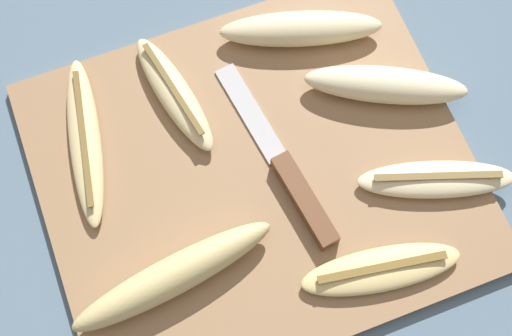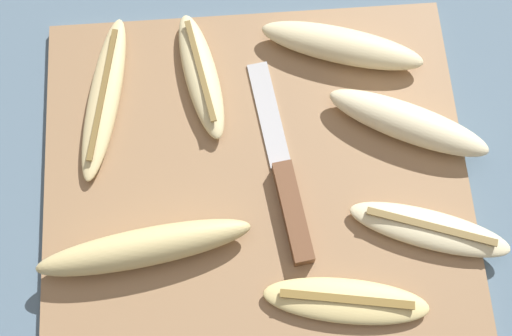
% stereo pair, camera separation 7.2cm
% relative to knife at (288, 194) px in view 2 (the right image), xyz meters
% --- Properties ---
extents(ground_plane, '(4.00, 4.00, 0.00)m').
position_rel_knife_xyz_m(ground_plane, '(-0.03, 0.03, -0.02)').
color(ground_plane, slate).
extents(cutting_board, '(0.43, 0.37, 0.01)m').
position_rel_knife_xyz_m(cutting_board, '(-0.03, 0.03, -0.01)').
color(cutting_board, '#997551').
rests_on(cutting_board, ground_plane).
extents(knife, '(0.05, 0.23, 0.02)m').
position_rel_knife_xyz_m(knife, '(0.00, 0.00, 0.00)').
color(knife, brown).
rests_on(knife, cutting_board).
extents(banana_spotted_left, '(0.21, 0.06, 0.04)m').
position_rel_knife_xyz_m(banana_spotted_left, '(-0.14, -0.05, 0.01)').
color(banana_spotted_left, '#DBC684').
rests_on(banana_spotted_left, cutting_board).
extents(banana_golden_short, '(0.16, 0.07, 0.02)m').
position_rel_knife_xyz_m(banana_golden_short, '(0.05, -0.11, 0.00)').
color(banana_golden_short, '#EDD689').
rests_on(banana_golden_short, cutting_board).
extents(banana_mellow_near, '(0.07, 0.19, 0.02)m').
position_rel_knife_xyz_m(banana_mellow_near, '(-0.18, 0.12, 0.00)').
color(banana_mellow_near, beige).
rests_on(banana_mellow_near, cutting_board).
extents(banana_pale_long, '(0.16, 0.09, 0.02)m').
position_rel_knife_xyz_m(banana_pale_long, '(0.13, -0.05, 0.00)').
color(banana_pale_long, beige).
rests_on(banana_pale_long, cutting_board).
extents(banana_cream_curved, '(0.18, 0.09, 0.03)m').
position_rel_knife_xyz_m(banana_cream_curved, '(0.07, 0.16, 0.01)').
color(banana_cream_curved, beige).
rests_on(banana_cream_curved, cutting_board).
extents(banana_bright_far, '(0.17, 0.11, 0.03)m').
position_rel_knife_xyz_m(banana_bright_far, '(0.13, 0.07, 0.01)').
color(banana_bright_far, beige).
rests_on(banana_bright_far, cutting_board).
extents(banana_soft_right, '(0.06, 0.16, 0.02)m').
position_rel_knife_xyz_m(banana_soft_right, '(-0.08, 0.14, 0.00)').
color(banana_soft_right, beige).
rests_on(banana_soft_right, cutting_board).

